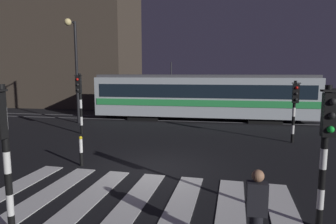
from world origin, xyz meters
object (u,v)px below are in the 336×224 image
traffic_light_corner_far_left (80,94)px  traffic_light_corner_near_right (327,137)px  tram (203,96)px  bollard_island_edge (81,151)px  traffic_light_corner_far_right (295,102)px  pedestrian_waiting_at_kerb (256,215)px  street_lamp_trackside_left (74,59)px  traffic_light_kerb_mid_left (2,139)px

traffic_light_corner_far_left → traffic_light_corner_near_right: bearing=-41.2°
tram → bollard_island_edge: 11.92m
traffic_light_corner_far_right → pedestrian_waiting_at_kerb: bearing=-106.6°
traffic_light_corner_far_right → pedestrian_waiting_at_kerb: traffic_light_corner_far_right is taller
traffic_light_corner_far_right → pedestrian_waiting_at_kerb: (-2.87, -9.64, -1.11)m
traffic_light_corner_near_right → street_lamp_trackside_left: street_lamp_trackside_left is taller
traffic_light_corner_near_right → traffic_light_corner_far_left: size_ratio=0.94×
traffic_light_corner_far_left → street_lamp_trackside_left: bearing=120.4°
traffic_light_kerb_mid_left → bollard_island_edge: (-0.70, 4.70, -1.53)m
traffic_light_corner_far_right → traffic_light_corner_near_right: 8.44m
traffic_light_corner_far_left → street_lamp_trackside_left: size_ratio=0.50×
tram → traffic_light_corner_near_right: bearing=-77.0°
pedestrian_waiting_at_kerb → street_lamp_trackside_left: bearing=127.8°
street_lamp_trackside_left → pedestrian_waiting_at_kerb: 16.70m
traffic_light_corner_near_right → tram: (-3.35, 14.51, -0.33)m
traffic_light_corner_near_right → bollard_island_edge: 8.00m
traffic_light_kerb_mid_left → traffic_light_corner_far_right: (7.79, 9.75, -0.11)m
traffic_light_kerb_mid_left → bollard_island_edge: 4.99m
street_lamp_trackside_left → bollard_island_edge: (4.41, -8.32, -3.74)m
pedestrian_waiting_at_kerb → tram: bearing=96.6°
traffic_light_kerb_mid_left → tram: tram is taller
street_lamp_trackside_left → traffic_light_corner_near_right: bearing=-45.1°
street_lamp_trackside_left → bollard_island_edge: 10.13m
traffic_light_kerb_mid_left → traffic_light_corner_near_right: (6.44, 1.42, -0.02)m
street_lamp_trackside_left → pedestrian_waiting_at_kerb: street_lamp_trackside_left is taller
traffic_light_corner_near_right → traffic_light_corner_far_left: 12.94m
traffic_light_corner_far_left → street_lamp_trackside_left: 4.14m
street_lamp_trackside_left → traffic_light_kerb_mid_left: bearing=-68.6°
traffic_light_kerb_mid_left → street_lamp_trackside_left: (-5.11, 13.02, 2.21)m
traffic_light_corner_far_right → tram: tram is taller
traffic_light_corner_near_right → bollard_island_edge: size_ratio=2.83×
traffic_light_corner_near_right → traffic_light_corner_far_right: bearing=80.8°
pedestrian_waiting_at_kerb → traffic_light_corner_far_left: bearing=129.9°
traffic_light_corner_far_right → bollard_island_edge: (-8.49, -5.05, -1.42)m
traffic_light_kerb_mid_left → traffic_light_corner_far_left: (-3.30, 9.94, 0.12)m
traffic_light_corner_near_right → bollard_island_edge: bearing=155.4°
bollard_island_edge → traffic_light_corner_far_left: bearing=116.4°
traffic_light_corner_near_right → tram: tram is taller
traffic_light_kerb_mid_left → traffic_light_corner_far_left: traffic_light_corner_far_left is taller
street_lamp_trackside_left → tram: street_lamp_trackside_left is taller
traffic_light_kerb_mid_left → street_lamp_trackside_left: 14.16m
tram → pedestrian_waiting_at_kerb: size_ratio=9.03×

